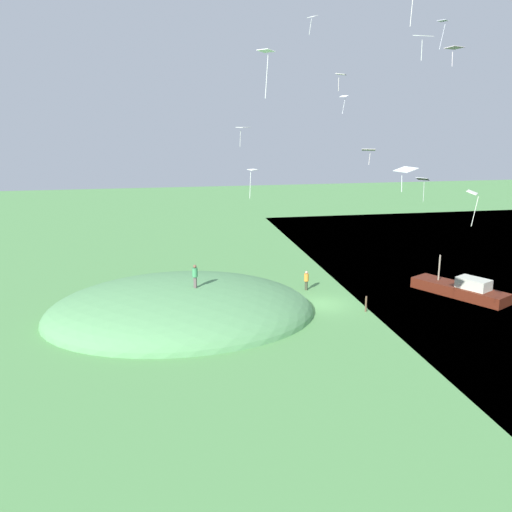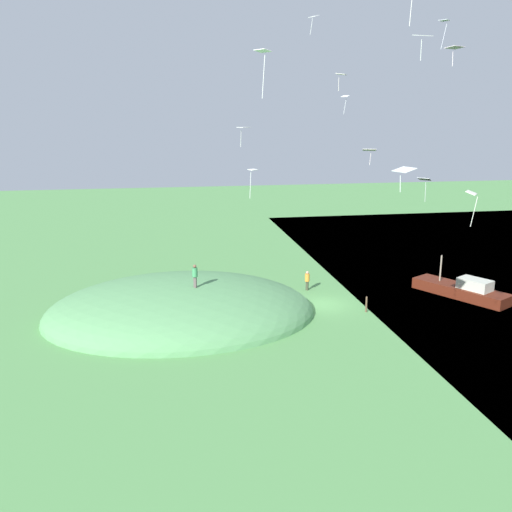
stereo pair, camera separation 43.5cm
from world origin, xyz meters
name	(u,v)px [view 1 (the left image)]	position (x,y,z in m)	size (l,w,h in m)	color
ground_plane	(322,304)	(0.00, 0.00, 0.00)	(160.00, 160.00, 0.00)	#538E4C
grass_hill	(181,315)	(11.59, 0.45, 0.00)	(20.97, 16.14, 5.50)	#558F58
boat_on_lake	(461,289)	(-12.37, 0.14, 0.62)	(6.02, 8.31, 3.21)	#511D10
person_on_hilltop	(195,273)	(10.52, 2.13, 3.79)	(0.55, 0.55, 1.77)	#554848
person_near_shore	(306,278)	(0.27, -3.95, 1.11)	(0.59, 0.59, 1.76)	#353928
kite_0	(473,195)	(-4.50, 13.18, 10.72)	(0.94, 0.98, 2.04)	white
kite_2	(252,173)	(5.97, 0.82, 10.97)	(0.88, 0.86, 2.16)	white
kite_3	(341,75)	(0.07, 2.89, 17.84)	(1.03, 1.15, 1.19)	silver
kite_4	(344,98)	(-3.22, -5.76, 16.57)	(0.79, 0.81, 1.56)	white
kite_5	(312,18)	(0.19, -4.23, 22.65)	(0.82, 0.91, 1.50)	silver
kite_6	(454,48)	(-6.73, 5.79, 19.41)	(1.42, 1.25, 1.28)	silver
kite_7	(443,23)	(-10.15, -2.50, 22.25)	(0.86, 0.94, 2.20)	white
kite_8	(266,55)	(7.88, 15.28, 17.78)	(0.84, 0.91, 2.17)	white
kite_9	(423,180)	(-10.69, -4.99, 9.43)	(1.28, 1.30, 2.20)	white
kite_10	(423,37)	(-2.63, 9.52, 19.56)	(1.07, 0.80, 1.47)	white
kite_13	(369,150)	(-3.57, -0.42, 12.43)	(1.24, 1.04, 1.27)	white
kite_14	(406,170)	(-0.54, 12.76, 12.16)	(1.09, 1.36, 1.35)	white
kite_15	(243,128)	(6.07, -2.80, 14.12)	(1.26, 1.23, 1.56)	silver
mooring_post	(366,304)	(-2.86, 2.35, 0.63)	(0.14, 0.14, 1.27)	brown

